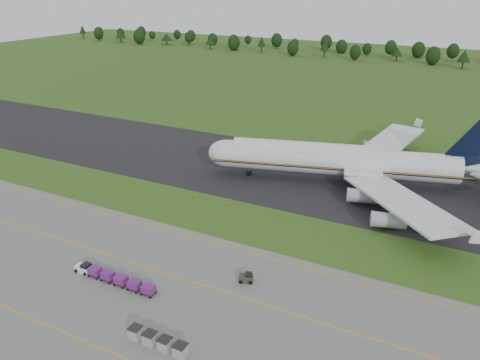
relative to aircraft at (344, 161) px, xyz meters
The scene contains 10 objects.
ground 31.68m from the aircraft, 115.05° to the right, with size 600.00×600.00×0.00m, color #2F5018.
apron 63.88m from the aircraft, 101.98° to the right, with size 300.00×52.00×0.06m, color slate.
taxiway 14.33m from the aircraft, behind, with size 300.00×40.00×0.08m, color black.
apron_markings 57.06m from the aircraft, 103.45° to the right, with size 300.00×30.20×0.01m.
tree_line 192.58m from the aircraft, 97.56° to the left, with size 531.09×22.40×11.35m.
aircraft is the anchor object (origin of this frame).
baggage_train 60.29m from the aircraft, 111.08° to the right, with size 15.74×1.67×1.61m.
utility_cart 46.64m from the aircraft, 93.38° to the right, with size 2.54×2.04×1.22m.
uld_row 65.02m from the aircraft, 95.94° to the right, with size 8.89×1.69×1.67m.
edge_markers 32.71m from the aircraft, 134.53° to the right, with size 9.40×0.30×0.60m.
Camera 1 is at (38.06, -74.19, 44.55)m, focal length 35.00 mm.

